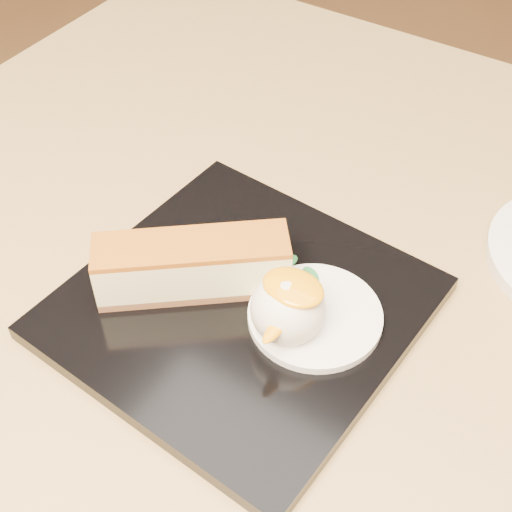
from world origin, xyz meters
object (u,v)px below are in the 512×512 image
Objects in this scene: cheesecake at (193,265)px; ice_cream_scoop at (288,308)px; table at (272,422)px; dessert_plate at (240,308)px.

cheesecake is 0.08m from ice_cream_scoop.
ice_cream_scoop is at bearing -45.24° from table.
table is 0.20m from cheesecake.
ice_cream_scoop is (0.08, -0.00, 0.00)m from cheesecake.
cheesecake is (-0.05, -0.02, 0.19)m from table.
dessert_plate is at bearing -133.77° from table.
ice_cream_scoop is (0.02, -0.02, 0.19)m from table.
table is 6.46× the size of cheesecake.
dessert_plate is 1.78× the size of cheesecake.
ice_cream_scoop is at bearing -38.74° from cheesecake.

